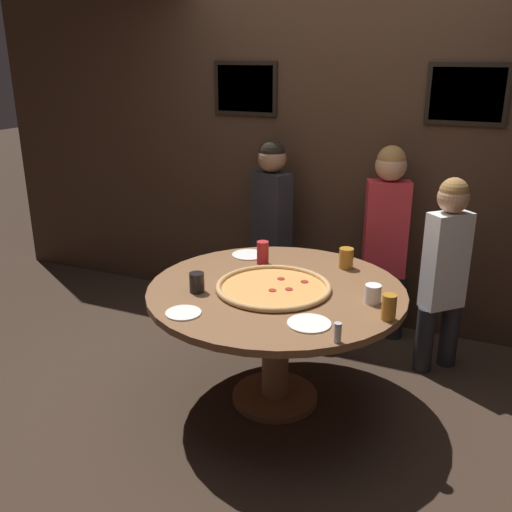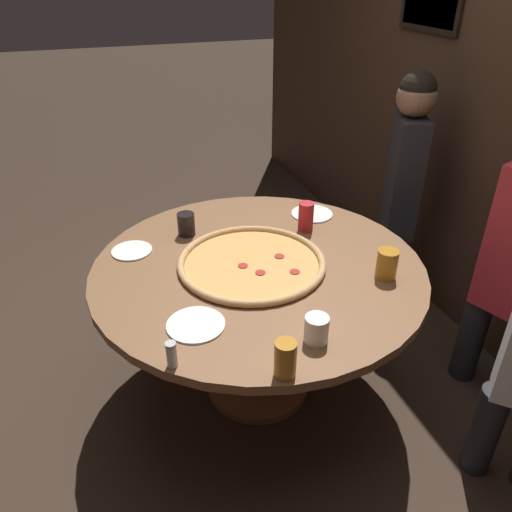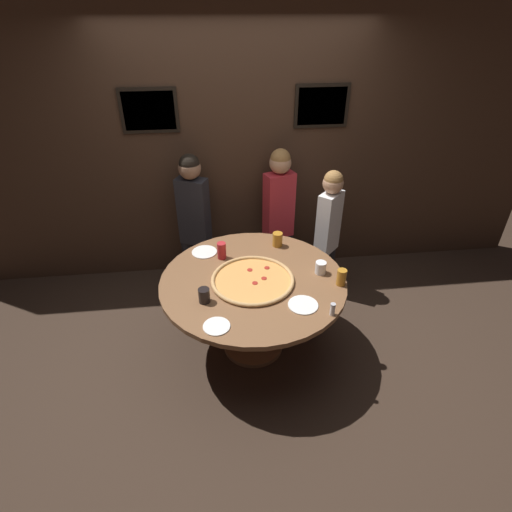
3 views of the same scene
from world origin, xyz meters
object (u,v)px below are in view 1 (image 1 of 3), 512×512
Objects in this scene: giant_pizza at (273,287)px; drink_cup_far_right at (389,307)px; dining_table at (276,311)px; white_plate_far_back at (183,313)px; diner_far_left at (445,265)px; drink_cup_front_edge at (346,258)px; white_plate_right_side at (249,255)px; drink_cup_near_left at (197,282)px; diner_centre_back at (272,221)px; white_plate_beside_cup at (309,323)px; condiment_shaker at (338,332)px; drink_cup_beside_pizza at (263,253)px; drink_cup_centre_back at (373,294)px; diner_side_left at (386,233)px.

drink_cup_far_right reaches higher than giant_pizza.
giant_pizza is 0.69m from drink_cup_far_right.
dining_table is 7.91× the size of white_plate_far_back.
white_plate_far_back is 1.74m from diner_far_left.
drink_cup_front_edge is 0.66m from white_plate_right_side.
diner_centre_back is (-0.09, 1.29, 0.01)m from drink_cup_near_left.
white_plate_far_back is at bearing -166.48° from white_plate_beside_cup.
drink_cup_beside_pizza is at bearing 131.98° from condiment_shaker.
drink_cup_near_left is (-0.38, -0.21, 0.04)m from giant_pizza.
diner_far_left is (0.83, 0.80, 0.14)m from dining_table.
dining_table is 0.58m from drink_cup_centre_back.
drink_cup_centre_back is 0.55× the size of white_plate_far_back.
giant_pizza is at bearing -101.20° from dining_table.
diner_side_left reaches higher than drink_cup_front_edge.
diner_centre_back reaches higher than drink_cup_centre_back.
white_plate_right_side is at bearing 128.62° from giant_pizza.
drink_cup_front_edge is 0.94m from diner_centre_back.
drink_cup_front_edge is 0.10× the size of diner_far_left.
drink_cup_near_left reaches higher than dining_table.
white_plate_far_back is 1.58m from diner_centre_back.
drink_cup_front_edge is at bearing 103.58° from condiment_shaker.
white_plate_beside_cup is at bearing -86.42° from drink_cup_front_edge.
white_plate_far_back is 0.85× the size of white_plate_beside_cup.
dining_table is at bearing 167.56° from drink_cup_far_right.
drink_cup_front_edge is at bearing 93.58° from white_plate_beside_cup.
giant_pizza is 0.51× the size of diner_far_left.
diner_far_left is at bearing 44.78° from giant_pizza.
drink_cup_beside_pizza is at bearing -22.15° from diner_far_left.
white_plate_far_back is at bearing -95.02° from drink_cup_beside_pizza.
giant_pizza is 0.56m from drink_cup_centre_back.
drink_cup_far_right reaches higher than drink_cup_centre_back.
white_plate_far_back is 0.65m from white_plate_beside_cup.
condiment_shaker is at bearing 74.95° from diner_side_left.
giant_pizza is at bearing 51.37° from diner_side_left.
condiment_shaker is at bearing -41.75° from giant_pizza.
dining_table is 0.16m from giant_pizza.
white_plate_right_side is at bearing 122.84° from diner_centre_back.
dining_table is at bearing 51.16° from diner_side_left.
diner_far_left is at bearing 49.19° from white_plate_far_back.
drink_cup_centre_back is 0.07× the size of diner_centre_back.
condiment_shaker is at bearing -48.02° from drink_cup_beside_pizza.
drink_cup_near_left is 0.08× the size of diner_side_left.
giant_pizza is 0.43m from drink_cup_near_left.
drink_cup_beside_pizza reaches higher than giant_pizza.
drink_cup_near_left is at bearing -105.03° from drink_cup_beside_pizza.
drink_cup_far_right is 0.97m from diner_far_left.
drink_cup_far_right is 1.19× the size of drink_cup_near_left.
drink_cup_front_edge is (0.65, 0.71, 0.01)m from drink_cup_near_left.
drink_cup_front_edge is at bearing 3.46° from white_plate_right_side.
diner_side_left reaches higher than diner_far_left.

